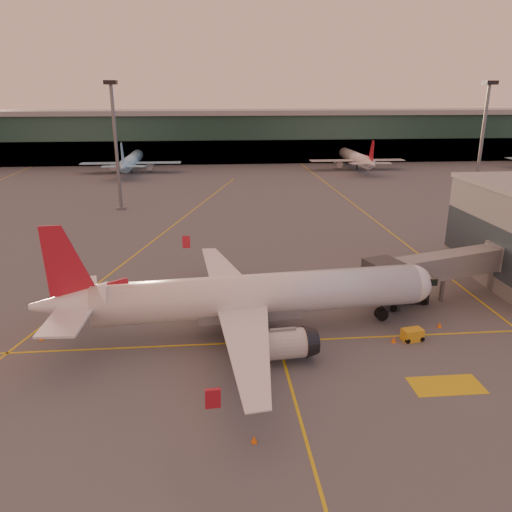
{
  "coord_description": "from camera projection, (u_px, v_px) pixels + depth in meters",
  "views": [
    {
      "loc": [
        -1.2,
        -38.66,
        23.33
      ],
      "look_at": [
        3.9,
        16.9,
        5.0
      ],
      "focal_mm": 35.0,
      "sensor_mm": 36.0,
      "label": 1
    }
  ],
  "objects": [
    {
      "name": "cone_tail",
      "position": [
        42.0,
        337.0,
        49.3
      ],
      "size": [
        0.47,
        0.47,
        0.59
      ],
      "color": "orange",
      "rests_on": "ground"
    },
    {
      "name": "terminal",
      "position": [
        213.0,
        136.0,
        175.37
      ],
      "size": [
        400.0,
        20.0,
        17.6
      ],
      "color": "#19382D",
      "rests_on": "ground"
    },
    {
      "name": "mast_west_near",
      "position": [
        115.0,
        137.0,
        100.02
      ],
      "size": [
        2.4,
        2.4,
        25.6
      ],
      "color": "slate",
      "rests_on": "ground"
    },
    {
      "name": "distant_aircraft_row",
      "position": [
        146.0,
        172.0,
        153.77
      ],
      "size": [
        290.0,
        34.0,
        13.0
      ],
      "color": "#92D0F4",
      "rests_on": "ground"
    },
    {
      "name": "main_airplane",
      "position": [
        247.0,
        297.0,
        49.57
      ],
      "size": [
        40.25,
        36.33,
        12.14
      ],
      "rotation": [
        0.0,
        0.0,
        0.09
      ],
      "color": "white",
      "rests_on": "ground"
    },
    {
      "name": "cone_nose",
      "position": [
        440.0,
        325.0,
        51.98
      ],
      "size": [
        0.46,
        0.46,
        0.59
      ],
      "color": "orange",
      "rests_on": "ground"
    },
    {
      "name": "mast_east_near",
      "position": [
        483.0,
        136.0,
        102.75
      ],
      "size": [
        2.4,
        2.4,
        25.6
      ],
      "color": "slate",
      "rests_on": "ground"
    },
    {
      "name": "cone_wing_right",
      "position": [
        254.0,
        439.0,
        34.85
      ],
      "size": [
        0.44,
        0.44,
        0.56
      ],
      "color": "orange",
      "rests_on": "ground"
    },
    {
      "name": "gpu_cart",
      "position": [
        412.0,
        335.0,
        49.16
      ],
      "size": [
        2.24,
        1.6,
        1.19
      ],
      "rotation": [
        0.0,
        0.0,
        0.2
      ],
      "color": "gold",
      "rests_on": "ground"
    },
    {
      "name": "jet_bridge",
      "position": [
        453.0,
        266.0,
        57.96
      ],
      "size": [
        21.06,
        9.3,
        5.97
      ],
      "color": "slate",
      "rests_on": "ground"
    },
    {
      "name": "taxi_markings",
      "position": [
        176.0,
        236.0,
        85.41
      ],
      "size": [
        100.12,
        173.0,
        0.01
      ],
      "color": "gold",
      "rests_on": "ground"
    },
    {
      "name": "pushback_tug",
      "position": [
        410.0,
        295.0,
        58.21
      ],
      "size": [
        4.05,
        2.54,
        1.96
      ],
      "rotation": [
        0.0,
        0.0,
        -0.13
      ],
      "color": "black",
      "rests_on": "ground"
    },
    {
      "name": "ground",
      "position": [
        230.0,
        371.0,
        43.96
      ],
      "size": [
        600.0,
        600.0,
        0.0
      ],
      "primitive_type": "plane",
      "color": "#4C4F54",
      "rests_on": "ground"
    },
    {
      "name": "cone_wing_left",
      "position": [
        224.0,
        270.0,
        67.99
      ],
      "size": [
        0.41,
        0.41,
        0.53
      ],
      "color": "orange",
      "rests_on": "ground"
    },
    {
      "name": "cone_fwd",
      "position": [
        394.0,
        340.0,
        48.87
      ],
      "size": [
        0.46,
        0.46,
        0.59
      ],
      "color": "orange",
      "rests_on": "ground"
    },
    {
      "name": "catering_truck",
      "position": [
        242.0,
        304.0,
        51.86
      ],
      "size": [
        5.6,
        2.98,
        4.17
      ],
      "rotation": [
        0.0,
        0.0,
        -0.11
      ],
      "color": "#AE1819",
      "rests_on": "ground"
    }
  ]
}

